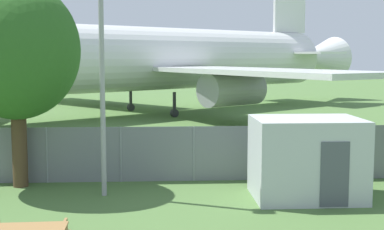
# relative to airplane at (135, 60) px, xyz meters

# --- Properties ---
(perimeter_fence) EXTENTS (56.07, 0.07, 1.93)m
(perimeter_fence) POSITION_rel_airplane_xyz_m (0.55, -21.14, -3.13)
(perimeter_fence) COLOR gray
(perimeter_fence) RESTS_ON ground
(airplane) EXTENTS (41.56, 34.10, 13.62)m
(airplane) POSITION_rel_airplane_xyz_m (0.00, 0.00, 0.00)
(airplane) COLOR white
(airplane) RESTS_ON ground
(portable_cabin) EXTENTS (3.28, 2.47, 2.49)m
(portable_cabin) POSITION_rel_airplane_xyz_m (6.45, -23.57, -2.86)
(portable_cabin) COLOR silver
(portable_cabin) RESTS_ON ground
(tree_left_of_cabin) EXTENTS (4.18, 4.18, 6.88)m
(tree_left_of_cabin) POSITION_rel_airplane_xyz_m (-2.77, -21.64, 0.45)
(tree_left_of_cabin) COLOR #4C3823
(tree_left_of_cabin) RESTS_ON ground
(light_mast) EXTENTS (0.44, 0.44, 8.19)m
(light_mast) POSITION_rel_airplane_xyz_m (0.17, -22.97, 0.87)
(light_mast) COLOR #99999E
(light_mast) RESTS_ON ground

